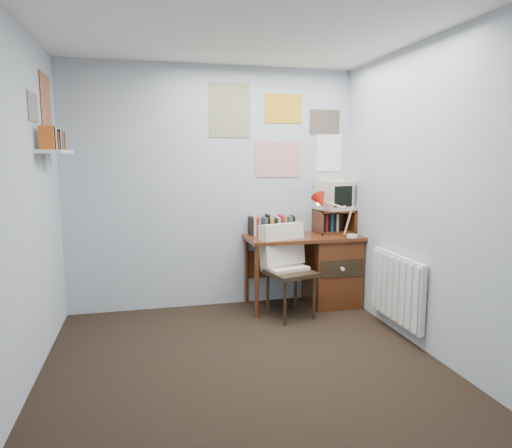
% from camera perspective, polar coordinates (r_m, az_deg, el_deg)
% --- Properties ---
extents(ground, '(3.50, 3.50, 0.00)m').
position_cam_1_polar(ground, '(3.44, -0.56, -18.96)').
color(ground, black).
rests_on(ground, ground).
extents(back_wall, '(3.00, 0.02, 2.50)m').
position_cam_1_polar(back_wall, '(4.78, -5.34, 4.44)').
color(back_wall, '#A2AFB9').
rests_on(back_wall, ground).
extents(left_wall, '(0.02, 3.50, 2.50)m').
position_cam_1_polar(left_wall, '(3.10, -28.73, 1.24)').
color(left_wall, '#A2AFB9').
rests_on(left_wall, ground).
extents(right_wall, '(0.02, 3.50, 2.50)m').
position_cam_1_polar(right_wall, '(3.71, 22.66, 2.65)').
color(right_wall, '#A2AFB9').
rests_on(right_wall, ground).
extents(ceiling, '(3.00, 3.50, 0.02)m').
position_cam_1_polar(ceiling, '(3.19, -0.63, 25.18)').
color(ceiling, white).
rests_on(ceiling, back_wall).
extents(desk, '(1.20, 0.55, 0.76)m').
position_cam_1_polar(desk, '(4.97, 8.82, -5.36)').
color(desk, '#532813').
rests_on(desk, ground).
extents(desk_chair, '(0.56, 0.54, 0.89)m').
position_cam_1_polar(desk_chair, '(4.51, 4.38, -6.15)').
color(desk_chair, black).
rests_on(desk_chair, ground).
extents(desk_lamp, '(0.34, 0.32, 0.41)m').
position_cam_1_polar(desk_lamp, '(4.74, 12.00, 0.76)').
color(desk_lamp, '#AD180B').
rests_on(desk_lamp, desk).
extents(tv_riser, '(0.40, 0.30, 0.25)m').
position_cam_1_polar(tv_riser, '(5.02, 9.72, 0.35)').
color(tv_riser, '#532813').
rests_on(tv_riser, desk).
extents(crt_tv, '(0.43, 0.41, 0.34)m').
position_cam_1_polar(crt_tv, '(5.02, 10.04, 3.74)').
color(crt_tv, beige).
rests_on(crt_tv, tv_riser).
extents(book_row, '(0.60, 0.14, 0.22)m').
position_cam_1_polar(book_row, '(4.88, 2.57, 0.05)').
color(book_row, '#532813').
rests_on(book_row, desk).
extents(radiator, '(0.09, 0.80, 0.60)m').
position_cam_1_polar(radiator, '(4.29, 17.22, -7.67)').
color(radiator, white).
rests_on(radiator, right_wall).
extents(wall_shelf, '(0.20, 0.62, 0.24)m').
position_cam_1_polar(wall_shelf, '(4.13, -23.80, 8.26)').
color(wall_shelf, white).
rests_on(wall_shelf, left_wall).
extents(posters_back, '(1.20, 0.01, 0.90)m').
position_cam_1_polar(posters_back, '(4.92, 2.83, 11.56)').
color(posters_back, white).
rests_on(posters_back, back_wall).
extents(posters_left, '(0.01, 0.70, 0.60)m').
position_cam_1_polar(posters_left, '(4.17, -25.43, 13.40)').
color(posters_left, white).
rests_on(posters_left, left_wall).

